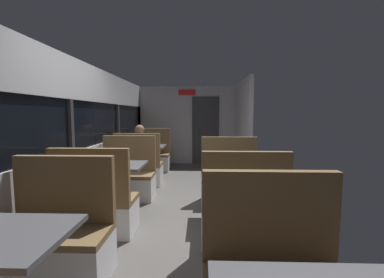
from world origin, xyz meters
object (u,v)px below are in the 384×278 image
Objects in this scene: bench_mid_window_facing_end at (96,208)px; dining_table_far_window at (146,150)px; bench_near_window_facing_entry at (58,242)px; bench_far_window_facing_end at (139,169)px; bench_mid_window_facing_entry at (128,180)px; bench_rear_aisle_facing_end at (243,216)px; bench_rear_aisle_facing_entry at (230,183)px; dining_table_mid_window at (114,171)px; seated_passenger at (140,159)px; dining_table_rear_aisle at (235,175)px; bench_far_window_facing_entry at (152,158)px.

dining_table_far_window is (0.00, 2.98, 0.31)m from bench_mid_window_facing_end.
bench_near_window_facing_entry is 3.16m from bench_far_window_facing_end.
bench_mid_window_facing_end is at bearing -90.00° from bench_mid_window_facing_entry.
bench_near_window_facing_entry is 1.91m from bench_rear_aisle_facing_end.
dining_table_mid_window is at bearing -164.41° from bench_rear_aisle_facing_entry.
seated_passenger reaches higher than bench_rear_aisle_facing_entry.
bench_far_window_facing_end is 3.06m from bench_rear_aisle_facing_end.
bench_mid_window_facing_end is at bearing -90.00° from bench_far_window_facing_end.
bench_mid_window_facing_entry is 1.22× the size of dining_table_far_window.
dining_table_far_window is at bearing 90.00° from seated_passenger.
dining_table_far_window is 2.54m from bench_rear_aisle_facing_entry.
bench_mid_window_facing_end and bench_mid_window_facing_entry have the same top height.
bench_rear_aisle_facing_entry is (0.00, 0.70, -0.31)m from dining_table_rear_aisle.
bench_mid_window_facing_end reaches higher than dining_table_far_window.
bench_far_window_facing_end and bench_far_window_facing_entry have the same top height.
dining_table_mid_window is 0.82× the size of bench_mid_window_facing_entry.
dining_table_far_window is (0.00, 1.58, 0.31)m from bench_mid_window_facing_entry.
bench_far_window_facing_entry is (0.00, 4.56, 0.00)m from bench_near_window_facing_entry.
seated_passenger reaches higher than dining_table_rear_aisle.
bench_rear_aisle_facing_entry is at bearing 90.00° from dining_table_rear_aisle.
bench_mid_window_facing_end is at bearing -90.00° from seated_passenger.
bench_mid_window_facing_entry is 0.88m from bench_far_window_facing_end.
dining_table_mid_window is at bearing -90.00° from seated_passenger.
dining_table_far_window is at bearing 90.00° from bench_near_window_facing_entry.
bench_near_window_facing_entry is at bearing -130.73° from bench_rear_aisle_facing_entry.
bench_mid_window_facing_entry and bench_far_window_facing_end have the same top height.
dining_table_mid_window is 1.88m from bench_rear_aisle_facing_entry.
bench_far_window_facing_entry is 1.00× the size of bench_rear_aisle_facing_entry.
bench_rear_aisle_facing_end is (1.79, -0.20, 0.00)m from bench_mid_window_facing_end.
seated_passenger reaches higher than bench_mid_window_facing_entry.
bench_near_window_facing_entry is at bearing -90.00° from dining_table_mid_window.
dining_table_mid_window is 0.71× the size of seated_passenger.
seated_passenger is at bearing 90.00° from dining_table_mid_window.
bench_mid_window_facing_entry is (0.00, 1.40, 0.00)m from bench_mid_window_facing_end.
seated_passenger is (0.00, 3.23, 0.21)m from bench_near_window_facing_entry.
bench_far_window_facing_entry is 1.34m from seated_passenger.
dining_table_far_window is 0.64m from seated_passenger.
bench_near_window_facing_entry is 1.00× the size of bench_mid_window_facing_end.
bench_mid_window_facing_entry is 0.97m from seated_passenger.
bench_near_window_facing_entry is at bearing -90.00° from bench_mid_window_facing_entry.
bench_far_window_facing_end is at bearing 148.90° from bench_rear_aisle_facing_entry.
dining_table_mid_window is at bearing 173.62° from dining_table_rear_aisle.
bench_far_window_facing_entry is at bearing 90.00° from seated_passenger.
bench_far_window_facing_entry is 0.87× the size of seated_passenger.
bench_far_window_facing_entry is 3.66m from dining_table_rear_aisle.
dining_table_far_window is 0.71× the size of seated_passenger.
bench_mid_window_facing_entry is 1.61m from dining_table_far_window.
bench_rear_aisle_facing_entry is (1.79, 1.20, 0.00)m from bench_mid_window_facing_end.
bench_mid_window_facing_entry is at bearing -90.00° from seated_passenger.
bench_rear_aisle_facing_end reaches higher than dining_table_far_window.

